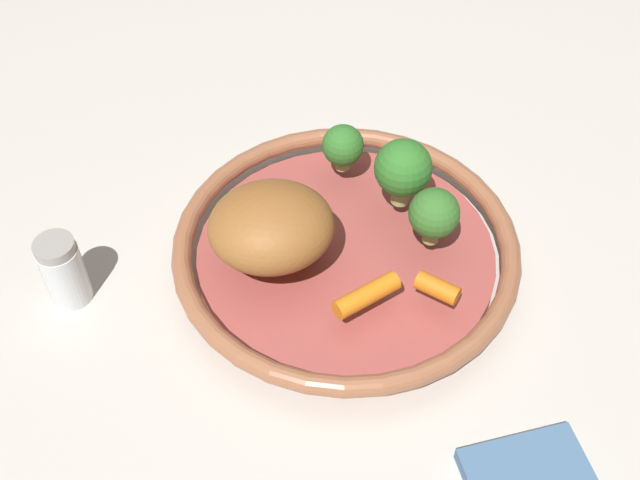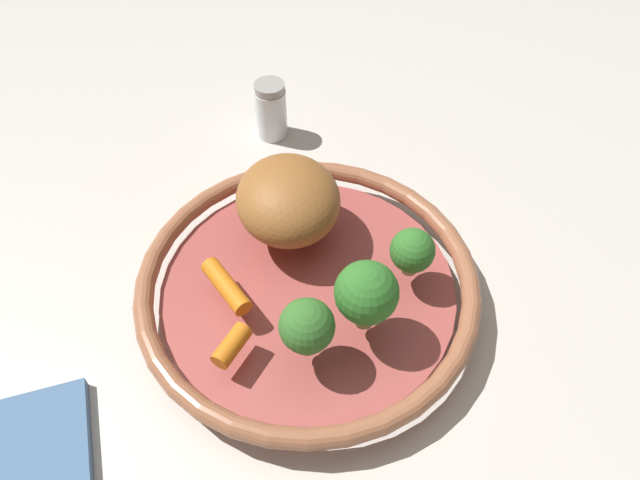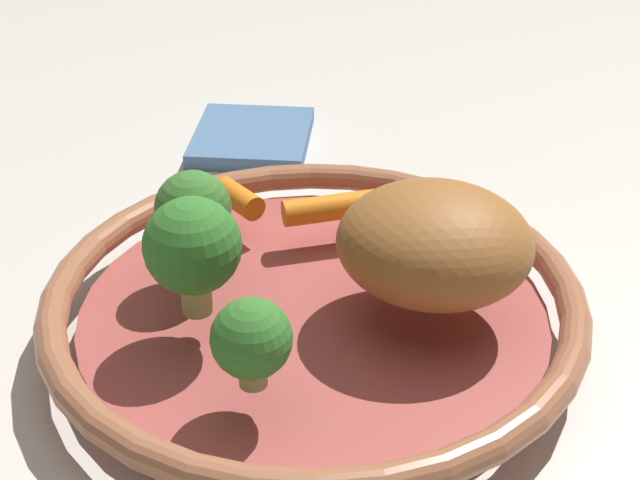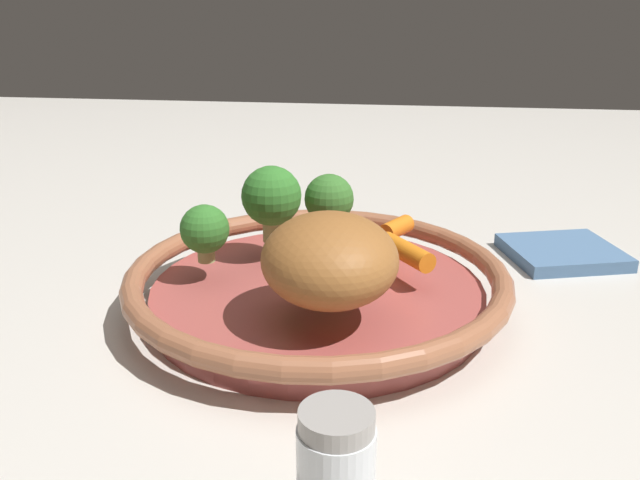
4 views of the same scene
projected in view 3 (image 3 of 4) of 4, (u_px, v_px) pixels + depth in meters
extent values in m
plane|color=beige|center=(314.00, 338.00, 0.62)|extent=(2.50, 2.50, 0.00)
cylinder|color=#A84C47|center=(314.00, 324.00, 0.62)|extent=(0.30, 0.30, 0.02)
torus|color=#9F6142|center=(314.00, 296.00, 0.61)|extent=(0.35, 0.35, 0.02)
ellipsoid|color=#9A5E2C|center=(434.00, 243.00, 0.57)|extent=(0.14, 0.13, 0.07)
cylinder|color=orange|center=(330.00, 208.00, 0.66)|extent=(0.07, 0.05, 0.02)
cylinder|color=orange|center=(239.00, 199.00, 0.68)|extent=(0.04, 0.04, 0.02)
cylinder|color=#97A966|center=(253.00, 375.00, 0.51)|extent=(0.02, 0.02, 0.01)
sphere|color=#33752A|center=(251.00, 339.00, 0.50)|extent=(0.04, 0.04, 0.04)
cylinder|color=#96AA66|center=(197.00, 296.00, 0.57)|extent=(0.02, 0.02, 0.02)
sphere|color=#32762A|center=(192.00, 246.00, 0.55)|extent=(0.06, 0.06, 0.06)
cylinder|color=#9AA666|center=(198.00, 246.00, 0.62)|extent=(0.02, 0.02, 0.02)
sphere|color=#37722B|center=(194.00, 207.00, 0.61)|extent=(0.05, 0.05, 0.05)
cube|color=#4C7099|center=(252.00, 137.00, 0.87)|extent=(0.13, 0.14, 0.01)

